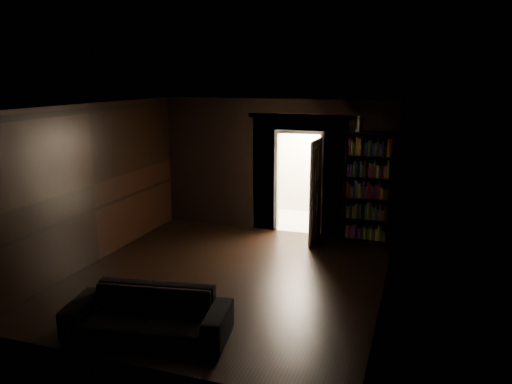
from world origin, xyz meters
TOP-DOWN VIEW (x-y plane):
  - ground at (0.00, 0.00)m, footprint 5.50×5.50m
  - room_walls at (-0.01, 1.07)m, footprint 5.02×5.61m
  - kitchen_alcove at (0.50, 3.87)m, footprint 2.20×1.80m
  - sofa at (-0.23, -2.10)m, footprint 2.18×1.20m
  - bookshelf at (1.93, 2.59)m, footprint 0.95×0.49m
  - refrigerator at (1.00, 4.11)m, footprint 0.92×0.89m
  - door at (0.96, 2.31)m, footprint 0.07×0.85m
  - figurine at (1.70, 2.67)m, footprint 0.11×0.11m
  - bottles at (1.01, 4.10)m, footprint 0.68×0.24m

SIDE VIEW (x-z plane):
  - ground at x=0.00m, z-range 0.00..0.00m
  - sofa at x=-0.23m, z-range 0.00..0.79m
  - refrigerator at x=1.00m, z-range 0.00..1.65m
  - door at x=0.96m, z-range 0.00..2.05m
  - bookshelf at x=1.93m, z-range 0.00..2.20m
  - kitchen_alcove at x=0.50m, z-range -0.09..2.51m
  - room_walls at x=-0.01m, z-range 0.26..3.10m
  - bottles at x=1.01m, z-range 1.65..1.93m
  - figurine at x=1.70m, z-range 2.20..2.50m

